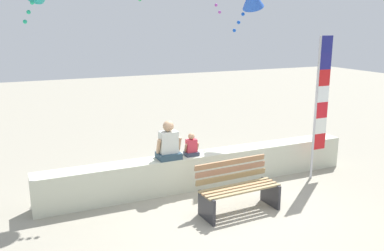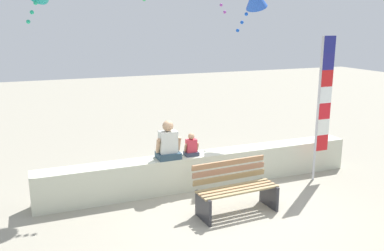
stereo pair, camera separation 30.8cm
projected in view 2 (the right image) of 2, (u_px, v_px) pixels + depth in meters
ground_plane at (234, 211)px, 7.29m from camera, size 40.00×40.00×0.00m
seawall_ledge at (204, 169)px, 8.41m from camera, size 6.66×0.47×0.69m
park_bench at (235, 190)px, 7.20m from camera, size 1.47×0.68×0.88m
person_adult at (168, 144)px, 7.94m from camera, size 0.49×0.36×0.75m
person_child at (191, 147)px, 8.14m from camera, size 0.30×0.22×0.46m
flag_banner at (323, 101)px, 8.42m from camera, size 0.34×0.05×3.00m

